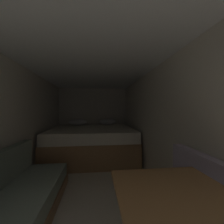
{
  "coord_description": "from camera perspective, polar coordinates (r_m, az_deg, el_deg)",
  "views": [
    {
      "loc": [
        0.1,
        -0.4,
        1.27
      ],
      "look_at": [
        0.44,
        2.58,
        1.23
      ],
      "focal_mm": 22.56,
      "sensor_mm": 36.0,
      "label": 1
    }
  ],
  "objects": [
    {
      "name": "ground_plane",
      "position": [
        2.69,
        -8.86,
        -27.39
      ],
      "size": [
        6.96,
        6.96,
        0.0
      ],
      "primitive_type": "plane",
      "color": "beige"
    },
    {
      "name": "wall_back",
      "position": [
        4.88,
        -7.67,
        -2.28
      ],
      "size": [
        2.36,
        0.05,
        2.01
      ],
      "primitive_type": "cube",
      "color": "beige",
      "rests_on": "ground"
    },
    {
      "name": "wall_left",
      "position": [
        2.69,
        -34.36,
        -4.95
      ],
      "size": [
        0.05,
        4.96,
        2.01
      ],
      "primitive_type": "cube",
      "color": "beige",
      "rests_on": "ground"
    },
    {
      "name": "wall_right",
      "position": [
        2.61,
        17.46,
        -5.04
      ],
      "size": [
        0.05,
        4.96,
        2.01
      ],
      "primitive_type": "cube",
      "color": "beige",
      "rests_on": "ground"
    },
    {
      "name": "ceiling_slab",
      "position": [
        2.49,
        -8.97,
        18.76
      ],
      "size": [
        2.36,
        4.96,
        0.05
      ],
      "primitive_type": "cube",
      "color": "white",
      "rests_on": "wall_left"
    },
    {
      "name": "bed",
      "position": [
        3.95,
        -7.97,
        -11.95
      ],
      "size": [
        2.14,
        1.94,
        0.98
      ],
      "color": "#9E7247",
      "rests_on": "ground"
    },
    {
      "name": "sofa_left",
      "position": [
        1.99,
        -38.26,
        -30.61
      ],
      "size": [
        0.71,
        2.2,
        0.77
      ],
      "color": "#9E7247",
      "rests_on": "ground"
    },
    {
      "name": "dinette_table",
      "position": [
        1.15,
        23.18,
        -31.29
      ],
      "size": [
        0.73,
        0.62,
        0.77
      ],
      "color": "olive",
      "rests_on": "ground"
    }
  ]
}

